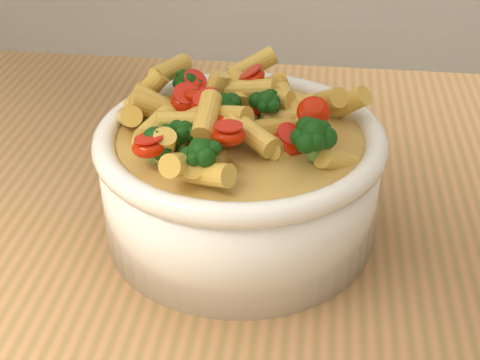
# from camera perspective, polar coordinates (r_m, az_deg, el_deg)

# --- Properties ---
(table) EXTENTS (1.20, 0.80, 0.90)m
(table) POSITION_cam_1_polar(r_m,az_deg,el_deg) (0.60, -4.84, -14.46)
(table) COLOR #AD764A
(table) RESTS_ON ground
(serving_bowl) EXTENTS (0.22, 0.22, 0.10)m
(serving_bowl) POSITION_cam_1_polar(r_m,az_deg,el_deg) (0.53, 0.00, 0.11)
(serving_bowl) COLOR white
(serving_bowl) RESTS_ON table
(pasta_salad) EXTENTS (0.18, 0.18, 0.04)m
(pasta_salad) POSITION_cam_1_polar(r_m,az_deg,el_deg) (0.50, 0.00, 5.90)
(pasta_salad) COLOR #FBC44F
(pasta_salad) RESTS_ON serving_bowl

